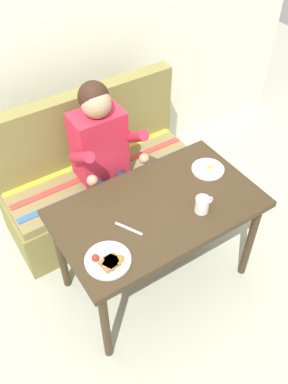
{
  "coord_description": "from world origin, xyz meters",
  "views": [
    {
      "loc": [
        -0.94,
        -1.3,
        2.44
      ],
      "look_at": [
        0.0,
        0.15,
        0.72
      ],
      "focal_mm": 38.08,
      "sensor_mm": 36.0,
      "label": 1
    }
  ],
  "objects_px": {
    "plate_eggs": "(208,169)",
    "fork": "(129,229)",
    "plate_breakfast": "(108,261)",
    "couch": "(100,181)",
    "coffee_mug": "(202,204)",
    "table": "(158,216)",
    "person": "(104,152)"
  },
  "relations": [
    {
      "from": "couch",
      "to": "person",
      "type": "relative_size",
      "value": 1.19
    },
    {
      "from": "plate_eggs",
      "to": "fork",
      "type": "distance_m",
      "value": 0.68
    },
    {
      "from": "couch",
      "to": "plate_eggs",
      "type": "relative_size",
      "value": 7.04
    },
    {
      "from": "plate_breakfast",
      "to": "fork",
      "type": "bearing_deg",
      "value": 33.32
    },
    {
      "from": "couch",
      "to": "fork",
      "type": "distance_m",
      "value": 0.94
    },
    {
      "from": "plate_breakfast",
      "to": "coffee_mug",
      "type": "distance_m",
      "value": 0.62
    },
    {
      "from": "plate_breakfast",
      "to": "plate_eggs",
      "type": "xyz_separation_m",
      "value": [
        0.87,
        0.27,
        -0.01
      ]
    },
    {
      "from": "plate_eggs",
      "to": "coffee_mug",
      "type": "xyz_separation_m",
      "value": [
        -0.25,
        -0.25,
        0.04
      ]
    },
    {
      "from": "plate_eggs",
      "to": "plate_breakfast",
      "type": "bearing_deg",
      "value": -162.68
    },
    {
      "from": "couch",
      "to": "plate_eggs",
      "type": "xyz_separation_m",
      "value": [
        0.44,
        -0.68,
        0.41
      ]
    },
    {
      "from": "table",
      "to": "plate_breakfast",
      "type": "bearing_deg",
      "value": -156.84
    },
    {
      "from": "person",
      "to": "coffee_mug",
      "type": "relative_size",
      "value": 10.27
    },
    {
      "from": "plate_breakfast",
      "to": "fork",
      "type": "relative_size",
      "value": 1.4
    },
    {
      "from": "plate_breakfast",
      "to": "plate_eggs",
      "type": "relative_size",
      "value": 1.17
    },
    {
      "from": "plate_breakfast",
      "to": "coffee_mug",
      "type": "bearing_deg",
      "value": 2.07
    },
    {
      "from": "table",
      "to": "person",
      "type": "distance_m",
      "value": 0.6
    },
    {
      "from": "couch",
      "to": "plate_breakfast",
      "type": "xyz_separation_m",
      "value": [
        -0.43,
        -0.95,
        0.41
      ]
    },
    {
      "from": "plate_breakfast",
      "to": "fork",
      "type": "height_order",
      "value": "plate_breakfast"
    },
    {
      "from": "coffee_mug",
      "to": "fork",
      "type": "bearing_deg",
      "value": 165.35
    },
    {
      "from": "table",
      "to": "fork",
      "type": "distance_m",
      "value": 0.25
    },
    {
      "from": "table",
      "to": "plate_eggs",
      "type": "height_order",
      "value": "plate_eggs"
    },
    {
      "from": "coffee_mug",
      "to": "fork",
      "type": "distance_m",
      "value": 0.44
    },
    {
      "from": "table",
      "to": "fork",
      "type": "bearing_deg",
      "value": -167.14
    },
    {
      "from": "plate_eggs",
      "to": "table",
      "type": "bearing_deg",
      "value": -168.84
    },
    {
      "from": "couch",
      "to": "fork",
      "type": "bearing_deg",
      "value": -105.82
    },
    {
      "from": "table",
      "to": "couch",
      "type": "height_order",
      "value": "couch"
    },
    {
      "from": "person",
      "to": "plate_eggs",
      "type": "bearing_deg",
      "value": -47.18
    },
    {
      "from": "person",
      "to": "plate_breakfast",
      "type": "height_order",
      "value": "person"
    },
    {
      "from": "plate_eggs",
      "to": "couch",
      "type": "bearing_deg",
      "value": 122.92
    },
    {
      "from": "table",
      "to": "couch",
      "type": "distance_m",
      "value": 0.83
    },
    {
      "from": "table",
      "to": "fork",
      "type": "relative_size",
      "value": 7.06
    },
    {
      "from": "plate_breakfast",
      "to": "table",
      "type": "bearing_deg",
      "value": 23.16
    }
  ]
}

